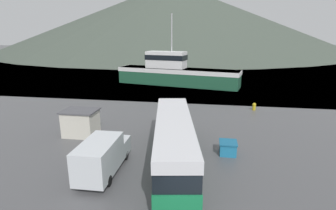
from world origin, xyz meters
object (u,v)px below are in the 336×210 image
at_px(tour_bus, 174,138).
at_px(storage_bin, 228,148).
at_px(delivery_van, 103,155).
at_px(fishing_boat, 175,72).
at_px(dock_kiosk, 81,123).

height_order(tour_bus, storage_bin, tour_bus).
bearing_deg(delivery_van, fishing_boat, 88.09).
xyz_separation_m(tour_bus, storage_bin, (3.97, 1.97, -1.31)).
relative_size(tour_bus, delivery_van, 2.21).
distance_m(tour_bus, delivery_van, 5.02).
height_order(tour_bus, dock_kiosk, tour_bus).
bearing_deg(dock_kiosk, storage_bin, -8.27).
relative_size(fishing_boat, dock_kiosk, 7.43).
xyz_separation_m(delivery_van, dock_kiosk, (-4.71, 6.18, -0.08)).
height_order(delivery_van, dock_kiosk, delivery_van).
relative_size(delivery_van, storage_bin, 4.12).
height_order(fishing_boat, dock_kiosk, fishing_boat).
bearing_deg(tour_bus, storage_bin, 16.91).
bearing_deg(storage_bin, tour_bus, -153.56).
xyz_separation_m(tour_bus, delivery_van, (-4.43, -2.30, -0.54)).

